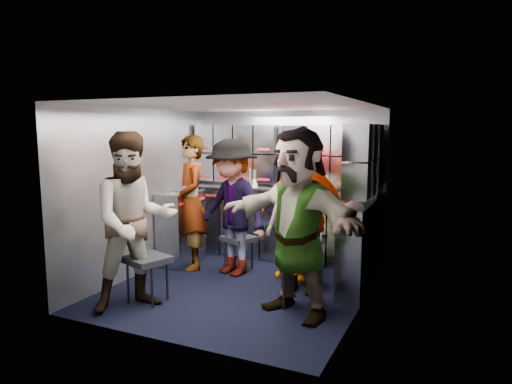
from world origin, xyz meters
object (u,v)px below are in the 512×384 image
at_px(jump_seat_near_left, 147,262).
at_px(jump_seat_mid_right, 308,252).
at_px(attendant_arc_a, 134,222).
at_px(jump_seat_near_right, 302,267).
at_px(attendant_arc_e, 297,222).
at_px(jump_seat_mid_left, 239,240).
at_px(attendant_standing, 191,203).
at_px(attendant_arc_d, 303,215).
at_px(attendant_arc_b, 232,208).
at_px(attendant_arc_c, 297,214).
at_px(jump_seat_center, 301,243).

bearing_deg(jump_seat_near_left, jump_seat_mid_right, 41.37).
bearing_deg(attendant_arc_a, jump_seat_mid_right, -6.94).
distance_m(jump_seat_near_right, attendant_arc_e, 0.54).
height_order(jump_seat_mid_left, attendant_standing, attendant_standing).
bearing_deg(attendant_standing, attendant_arc_a, -34.62).
xyz_separation_m(attendant_arc_d, attendant_arc_e, (0.17, -0.70, 0.07)).
bearing_deg(attendant_arc_d, attendant_arc_b, 169.79).
xyz_separation_m(attendant_arc_a, attendant_arc_c, (1.18, 1.63, -0.11)).
bearing_deg(attendant_arc_a, attendant_arc_e, -33.65).
distance_m(jump_seat_mid_right, attendant_arc_c, 0.51).
distance_m(attendant_arc_a, attendant_arc_d, 1.85).
bearing_deg(jump_seat_mid_left, jump_seat_near_left, -105.55).
relative_size(jump_seat_mid_left, attendant_arc_a, 0.27).
bearing_deg(jump_seat_center, attendant_arc_a, -122.99).
height_order(jump_seat_near_right, attendant_arc_a, attendant_arc_a).
height_order(attendant_arc_a, attendant_arc_d, attendant_arc_a).
height_order(jump_seat_center, attendant_arc_b, attendant_arc_b).
distance_m(jump_seat_center, attendant_arc_e, 1.45).
bearing_deg(attendant_arc_a, jump_seat_mid_left, 23.93).
bearing_deg(jump_seat_near_left, jump_seat_mid_left, 74.45).
bearing_deg(jump_seat_near_left, attendant_arc_c, 50.98).
relative_size(jump_seat_mid_left, attendant_arc_e, 0.26).
relative_size(jump_seat_center, attendant_arc_e, 0.24).
relative_size(jump_seat_mid_left, jump_seat_near_right, 1.01).
xyz_separation_m(jump_seat_mid_right, attendant_arc_b, (-1.00, -0.01, 0.46)).
xyz_separation_m(jump_seat_mid_left, attendant_arc_a, (-0.39, -1.58, 0.51)).
relative_size(attendant_arc_a, attendant_arc_e, 0.97).
bearing_deg(attendant_arc_c, attendant_arc_e, -60.42).
height_order(jump_seat_near_left, attendant_standing, attendant_standing).
bearing_deg(attendant_arc_e, attendant_arc_b, 165.84).
bearing_deg(jump_seat_near_right, jump_seat_near_left, -161.43).
bearing_deg(jump_seat_mid_left, attendant_arc_c, 3.83).
height_order(jump_seat_near_left, jump_seat_mid_left, jump_seat_near_left).
bearing_deg(jump_seat_mid_left, attendant_standing, -165.04).
distance_m(jump_seat_near_right, attendant_arc_b, 1.43).
height_order(attendant_arc_a, attendant_arc_e, attendant_arc_e).
xyz_separation_m(attendant_standing, attendant_arc_c, (1.40, 0.22, -0.08)).
distance_m(attendant_standing, attendant_arc_c, 1.42).
bearing_deg(jump_seat_near_left, attendant_arc_d, 36.91).
distance_m(jump_seat_near_left, attendant_arc_b, 1.35).
relative_size(jump_seat_near_left, attendant_arc_d, 0.30).
xyz_separation_m(jump_seat_mid_left, attendant_arc_d, (1.00, -0.35, 0.47)).
height_order(attendant_arc_a, attendant_arc_c, attendant_arc_a).
height_order(jump_seat_near_right, attendant_arc_c, attendant_arc_c).
bearing_deg(jump_seat_near_left, attendant_arc_b, 72.29).
relative_size(jump_seat_near_left, jump_seat_mid_right, 1.15).
bearing_deg(attendant_arc_d, attendant_standing, 172.96).
height_order(jump_seat_near_right, attendant_arc_d, attendant_arc_d).
distance_m(jump_seat_center, attendant_arc_c, 0.45).
xyz_separation_m(jump_seat_near_left, attendant_arc_e, (1.56, 0.34, 0.50)).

